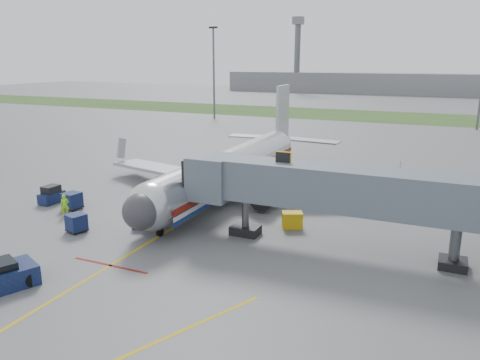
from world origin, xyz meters
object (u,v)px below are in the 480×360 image
at_px(belt_loader, 148,217).
at_px(pushback_tug, 0,277).
at_px(baggage_tug, 52,195).
at_px(airliner, 231,168).
at_px(ramp_worker, 65,205).

bearing_deg(belt_loader, pushback_tug, -96.41).
bearing_deg(baggage_tug, pushback_tug, -54.10).
xyz_separation_m(pushback_tug, belt_loader, (1.49, 13.27, -0.19)).
bearing_deg(baggage_tug, airliner, 35.28).
bearing_deg(pushback_tug, baggage_tug, 125.90).
bearing_deg(ramp_worker, airliner, 6.56).
bearing_deg(pushback_tug, belt_loader, 83.59).
xyz_separation_m(pushback_tug, baggage_tug, (-10.36, 14.31, 0.05)).
height_order(airliner, belt_loader, airliner).
relative_size(baggage_tug, belt_loader, 0.57).
distance_m(airliner, ramp_worker, 16.37).
height_order(baggage_tug, ramp_worker, ramp_worker).
height_order(pushback_tug, baggage_tug, baggage_tug).
bearing_deg(ramp_worker, belt_loader, -33.92).
distance_m(pushback_tug, belt_loader, 13.35).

